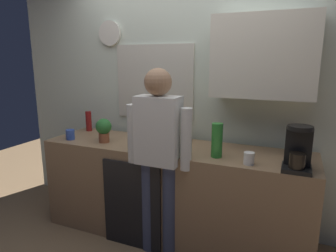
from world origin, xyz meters
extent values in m
plane|color=#8C6D4C|center=(0.00, 0.00, 0.00)|extent=(8.00, 8.00, 0.00)
cube|color=#937251|center=(0.00, 0.30, 0.44)|extent=(2.47, 0.64, 0.88)
cube|color=black|center=(-0.25, -0.03, 0.40)|extent=(0.56, 0.02, 0.80)
cube|color=silver|center=(0.00, 0.73, 1.30)|extent=(4.07, 0.10, 2.60)
cube|color=beige|center=(-0.36, 0.67, 1.43)|extent=(0.86, 0.02, 0.76)
cube|color=#8CA5C6|center=(-0.36, 0.67, 1.43)|extent=(0.80, 0.02, 0.70)
cube|color=silver|center=(0.73, 0.52, 1.68)|extent=(0.84, 0.32, 0.68)
cylinder|color=silver|center=(-0.87, 0.66, 1.93)|extent=(0.26, 0.03, 0.26)
cube|color=black|center=(1.05, 0.08, 0.90)|extent=(0.20, 0.20, 0.03)
cube|color=black|center=(1.05, 0.14, 1.05)|extent=(0.18, 0.08, 0.28)
cylinder|color=black|center=(1.05, 0.05, 0.97)|extent=(0.11, 0.11, 0.11)
cylinder|color=black|center=(1.05, 0.08, 1.20)|extent=(0.17, 0.17, 0.03)
cylinder|color=maroon|center=(-1.09, 0.50, 0.99)|extent=(0.06, 0.06, 0.22)
cylinder|color=olive|center=(-0.33, 0.37, 1.01)|extent=(0.06, 0.06, 0.25)
cylinder|color=#2D8C33|center=(0.45, 0.16, 1.02)|extent=(0.09, 0.09, 0.28)
cylinder|color=#3351B2|center=(-1.03, 0.13, 0.93)|extent=(0.08, 0.08, 0.10)
cylinder|color=white|center=(0.72, 0.08, 0.93)|extent=(0.08, 0.08, 0.09)
cylinder|color=orange|center=(-0.01, 0.52, 0.92)|extent=(0.22, 0.22, 0.08)
cylinder|color=#9E5638|center=(-0.66, 0.17, 0.93)|extent=(0.10, 0.10, 0.09)
sphere|color=#2D7233|center=(-0.66, 0.17, 1.04)|extent=(0.15, 0.15, 0.15)
cylinder|color=green|center=(0.20, 0.10, 0.96)|extent=(0.06, 0.06, 0.15)
cone|color=white|center=(0.20, 0.10, 1.05)|extent=(0.02, 0.02, 0.03)
cylinder|color=silver|center=(-0.22, 0.22, 0.97)|extent=(0.14, 0.14, 0.17)
cylinder|color=#3F4766|center=(-0.10, 0.00, 0.41)|extent=(0.12, 0.12, 0.82)
cylinder|color=#3F4766|center=(0.10, 0.00, 0.41)|extent=(0.12, 0.12, 0.82)
cube|color=white|center=(0.00, 0.00, 1.10)|extent=(0.36, 0.20, 0.56)
sphere|color=#A57A59|center=(0.00, 0.00, 1.49)|extent=(0.22, 0.22, 0.22)
cylinder|color=white|center=(-0.24, 0.00, 1.05)|extent=(0.09, 0.09, 0.50)
cylinder|color=white|center=(0.24, 0.00, 1.05)|extent=(0.09, 0.09, 0.50)
camera|label=1|loc=(1.00, -2.13, 1.66)|focal=31.96mm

